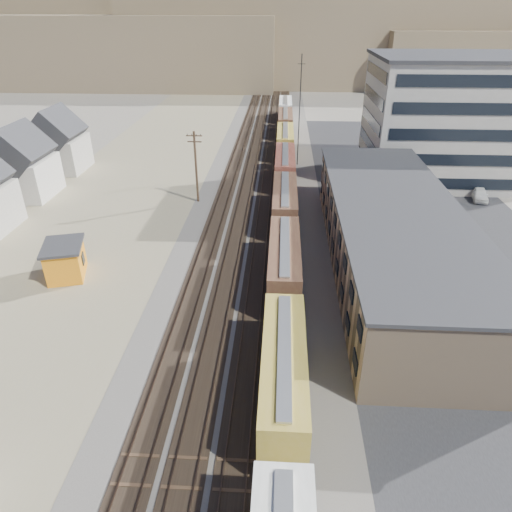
# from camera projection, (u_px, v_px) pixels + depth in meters

# --- Properties ---
(ground) EXTENTS (300.00, 300.00, 0.00)m
(ground) POSITION_uv_depth(u_px,v_px,m) (220.00, 461.00, 28.10)
(ground) COLOR #6B6356
(ground) RESTS_ON ground
(ballast_bed) EXTENTS (18.00, 200.00, 0.06)m
(ballast_bed) POSITION_uv_depth(u_px,v_px,m) (260.00, 183.00, 71.81)
(ballast_bed) COLOR #4C4742
(ballast_bed) RESTS_ON ground
(dirt_yard) EXTENTS (24.00, 180.00, 0.03)m
(dirt_yard) POSITION_uv_depth(u_px,v_px,m) (115.00, 205.00, 64.08)
(dirt_yard) COLOR #83775A
(dirt_yard) RESTS_ON ground
(asphalt_lot) EXTENTS (26.00, 120.00, 0.04)m
(asphalt_lot) POSITION_uv_depth(u_px,v_px,m) (428.00, 227.00, 57.58)
(asphalt_lot) COLOR #232326
(asphalt_lot) RESTS_ON ground
(rail_tracks) EXTENTS (11.40, 200.00, 0.24)m
(rail_tracks) POSITION_uv_depth(u_px,v_px,m) (257.00, 183.00, 71.79)
(rail_tracks) COLOR black
(rail_tracks) RESTS_ON ground
(freight_train) EXTENTS (3.00, 119.74, 4.46)m
(freight_train) POSITION_uv_depth(u_px,v_px,m) (285.00, 182.00, 64.35)
(freight_train) COLOR black
(freight_train) RESTS_ON ground
(warehouse) EXTENTS (12.40, 40.40, 7.25)m
(warehouse) POSITION_uv_depth(u_px,v_px,m) (392.00, 235.00, 47.44)
(warehouse) COLOR tan
(warehouse) RESTS_ON ground
(office_tower) EXTENTS (22.60, 18.60, 18.45)m
(office_tower) POSITION_uv_depth(u_px,v_px,m) (443.00, 119.00, 70.27)
(office_tower) COLOR #9E998E
(office_tower) RESTS_ON ground
(utility_pole_north) EXTENTS (2.20, 0.32, 10.00)m
(utility_pole_north) POSITION_uv_depth(u_px,v_px,m) (196.00, 166.00, 62.70)
(utility_pole_north) COLOR #382619
(utility_pole_north) RESTS_ON ground
(radio_mast) EXTENTS (1.20, 0.16, 18.00)m
(radio_mast) POSITION_uv_depth(u_px,v_px,m) (299.00, 112.00, 75.86)
(radio_mast) COLOR black
(radio_mast) RESTS_ON ground
(hills_north) EXTENTS (265.00, 80.00, 32.00)m
(hills_north) POSITION_uv_depth(u_px,v_px,m) (277.00, 38.00, 168.13)
(hills_north) COLOR brown
(hills_north) RESTS_ON ground
(maintenance_shed) EXTENTS (5.00, 5.77, 3.61)m
(maintenance_shed) POSITION_uv_depth(u_px,v_px,m) (65.00, 260.00, 46.51)
(maintenance_shed) COLOR orange
(maintenance_shed) RESTS_ON ground
(parked_car_blue) EXTENTS (5.99, 5.83, 1.59)m
(parked_car_blue) POSITION_uv_depth(u_px,v_px,m) (420.00, 169.00, 75.57)
(parked_car_blue) COLOR navy
(parked_car_blue) RESTS_ON ground
(parked_car_far) EXTENTS (2.93, 5.22, 1.68)m
(parked_car_far) POSITION_uv_depth(u_px,v_px,m) (480.00, 194.00, 65.44)
(parked_car_far) COLOR white
(parked_car_far) RESTS_ON ground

